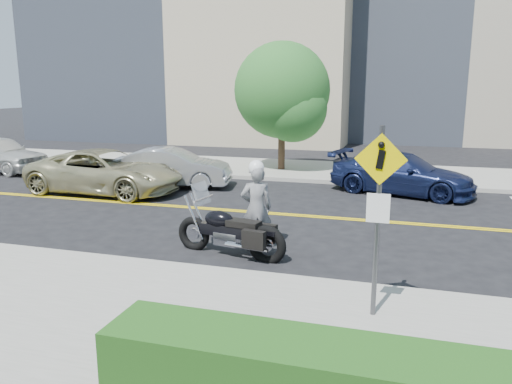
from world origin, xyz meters
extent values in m
plane|color=black|center=(0.00, 0.00, 0.00)|extent=(120.00, 120.00, 0.00)
cube|color=#9E9B91|center=(0.00, -7.50, 0.07)|extent=(60.00, 5.00, 0.15)
cube|color=#9E9B91|center=(0.00, 7.50, 0.07)|extent=(60.00, 5.00, 0.15)
cylinder|color=#4C4C51|center=(4.20, -6.30, 1.65)|extent=(0.08, 0.08, 3.00)
cube|color=#F9D800|center=(4.20, -6.33, 2.65)|extent=(0.78, 0.03, 0.78)
cube|color=white|center=(4.20, -6.33, 1.90)|extent=(0.35, 0.03, 0.45)
imported|color=#99989C|center=(1.37, -3.31, 0.99)|extent=(0.85, 0.71, 1.97)
sphere|color=white|center=(1.37, -3.31, 1.92)|extent=(0.36, 0.36, 0.36)
imported|color=#BAB388|center=(-5.50, 1.18, 0.76)|extent=(5.56, 2.69, 1.53)
imported|color=#9B9DA2|center=(-3.75, 2.80, 0.73)|extent=(4.63, 2.36, 1.46)
imported|color=navy|center=(4.51, 4.01, 0.72)|extent=(5.31, 3.28, 1.44)
cylinder|color=#382619|center=(-0.57, 7.09, 2.26)|extent=(0.29, 0.29, 4.53)
sphere|color=#246520|center=(-0.57, 7.09, 3.53)|extent=(4.07, 4.07, 4.07)
camera|label=1|loc=(4.51, -13.90, 3.72)|focal=35.00mm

